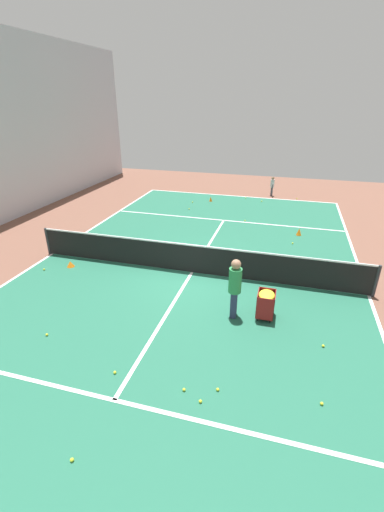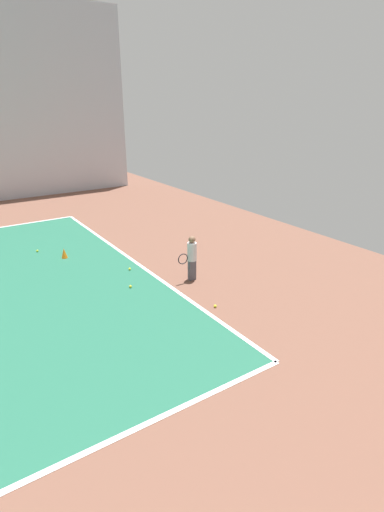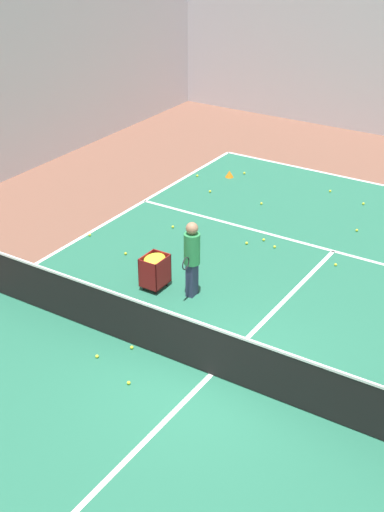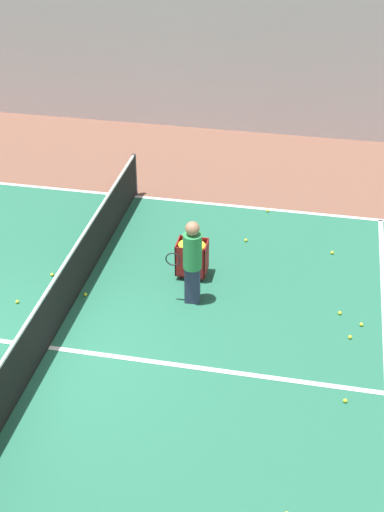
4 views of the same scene
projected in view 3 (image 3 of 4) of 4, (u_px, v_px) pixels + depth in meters
The scene contains 26 objects.
ground_plane at pixel (211, 375), 13.17m from camera, with size 34.07×34.07×0.00m, color brown.
court_playing_area at pixel (211, 374), 13.17m from camera, with size 11.44×21.13×0.00m.
line_service_far at pixel (333, 251), 17.49m from camera, with size 11.44×0.10×0.00m, color white.
line_centre_service at pixel (211, 374), 13.17m from camera, with size 0.10×11.62×0.00m, color white.
tennis_net at pixel (212, 350), 12.91m from camera, with size 11.74×0.10×1.07m.
coach_at_net at pixel (192, 254), 15.20m from camera, with size 0.37×0.68×1.76m.
ball_cart at pixel (155, 266), 15.69m from camera, with size 0.48×0.60×0.80m.
training_cone_1 at pixel (229, 174), 21.75m from camera, with size 0.25×0.25×0.21m, color orange.
tennis_ball_1 at pixel (244, 173), 22.00m from camera, with size 0.07×0.07×0.07m, color yellow.
tennis_ball_2 at pixel (264, 240), 17.97m from camera, with size 0.07×0.07×0.07m, color yellow.
tennis_ball_3 at pixel (363, 204), 19.95m from camera, with size 0.07×0.07×0.07m, color yellow.
tennis_ball_4 at pixel (173, 227), 18.63m from camera, with size 0.07×0.07×0.07m, color yellow.
tennis_ball_6 at pixel (210, 191), 20.72m from camera, with size 0.07×0.07×0.07m, color yellow.
tennis_ball_7 at pixel (357, 230), 18.45m from camera, with size 0.07×0.07×0.07m, color yellow.
tennis_ball_8 at pixel (132, 347), 13.87m from camera, with size 0.07×0.07×0.07m, color yellow.
tennis_ball_10 at pixel (330, 191), 20.74m from camera, with size 0.07×0.07×0.07m, color yellow.
tennis_ball_11 at pixel (129, 383), 12.90m from camera, with size 0.07×0.07×0.07m, color yellow.
tennis_ball_14 at pixel (197, 176), 21.80m from camera, with size 0.07×0.07×0.07m, color yellow.
tennis_ball_15 at pixel (97, 356), 13.61m from camera, with size 0.07×0.07×0.07m, color yellow.
tennis_ball_16 at pixel (90, 235), 18.21m from camera, with size 0.07×0.07×0.07m, color yellow.
tennis_ball_20 at pixel (146, 342), 14.02m from camera, with size 0.07×0.07×0.07m, color yellow.
tennis_ball_21 at pixel (261, 203), 19.96m from camera, with size 0.07×0.07×0.07m, color yellow.
tennis_ball_27 at pixel (275, 247), 17.63m from camera, with size 0.07×0.07×0.07m, color yellow.
tennis_ball_29 at pixel (336, 265), 16.82m from camera, with size 0.07×0.07×0.07m, color yellow.
tennis_ball_31 at pixel (247, 243), 17.80m from camera, with size 0.07×0.07×0.07m, color yellow.
tennis_ball_32 at pixel (126, 254), 17.31m from camera, with size 0.07×0.07×0.07m, color yellow.
Camera 3 is at (5.38, -9.12, 8.15)m, focal length 50.00 mm.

